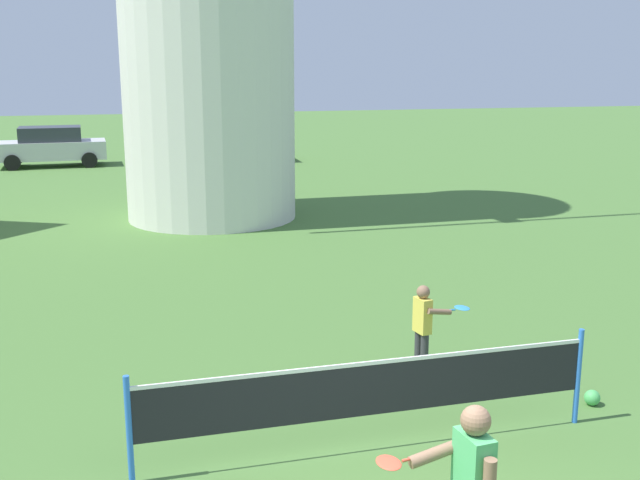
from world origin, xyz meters
The scene contains 5 objects.
tennis_net centered at (0.29, 1.84, 0.68)m, with size 4.89×0.06×1.10m.
player_far centered at (1.66, 3.70, 0.66)m, with size 0.74×0.38×1.16m.
stray_ball centered at (3.16, 2.18, 0.09)m, with size 0.19×0.19×0.19m, color #4CB259.
parked_car_silver centered at (-4.43, 26.72, 0.81)m, with size 4.19×2.00×1.56m.
parked_car_mustard centered at (2.67, 26.19, 0.81)m, with size 4.33×1.96×1.56m.
Camera 1 is at (-2.12, -4.98, 3.91)m, focal length 42.70 mm.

